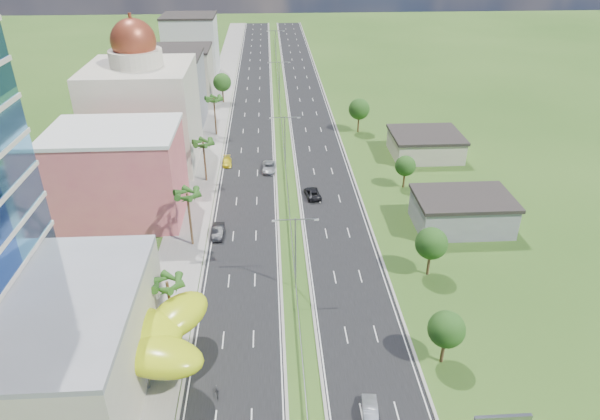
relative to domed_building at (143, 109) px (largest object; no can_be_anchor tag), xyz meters
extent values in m
plane|color=#2D5119|center=(28.00, -55.00, -11.35)|extent=(500.00, 500.00, 0.00)
cube|color=black|center=(20.50, 35.00, -11.33)|extent=(11.00, 260.00, 0.04)
cube|color=black|center=(35.50, 35.00, -11.33)|extent=(11.00, 260.00, 0.04)
cube|color=gray|center=(11.00, 35.00, -11.29)|extent=(7.00, 260.00, 0.12)
cube|color=gray|center=(28.00, 17.00, -10.73)|extent=(0.08, 216.00, 0.28)
cube|color=gray|center=(28.00, 119.00, -11.00)|extent=(0.10, 0.12, 0.70)
cylinder|color=gray|center=(28.00, -45.00, -5.85)|extent=(0.20, 0.20, 11.00)
cube|color=gray|center=(26.56, -45.00, -0.55)|extent=(2.88, 0.12, 0.12)
cube|color=gray|center=(29.44, -45.00, -0.55)|extent=(2.88, 0.12, 0.12)
cube|color=silver|center=(25.28, -45.00, -0.65)|extent=(0.60, 0.25, 0.18)
cube|color=silver|center=(30.72, -45.00, -0.65)|extent=(0.60, 0.25, 0.18)
cylinder|color=gray|center=(28.00, -5.00, -5.85)|extent=(0.20, 0.20, 11.00)
cube|color=gray|center=(26.56, -5.00, -0.55)|extent=(2.88, 0.12, 0.12)
cube|color=gray|center=(29.44, -5.00, -0.55)|extent=(2.88, 0.12, 0.12)
cube|color=silver|center=(25.28, -5.00, -0.65)|extent=(0.60, 0.25, 0.18)
cube|color=silver|center=(30.72, -5.00, -0.65)|extent=(0.60, 0.25, 0.18)
cylinder|color=gray|center=(28.00, 40.00, -5.85)|extent=(0.20, 0.20, 11.00)
cube|color=gray|center=(26.56, 40.00, -0.55)|extent=(2.88, 0.12, 0.12)
cube|color=gray|center=(29.44, 40.00, -0.55)|extent=(2.88, 0.12, 0.12)
cube|color=silver|center=(25.28, 40.00, -0.65)|extent=(0.60, 0.25, 0.18)
cube|color=silver|center=(30.72, 40.00, -0.65)|extent=(0.60, 0.25, 0.18)
cylinder|color=gray|center=(28.00, 85.00, -5.85)|extent=(0.20, 0.20, 11.00)
cube|color=gray|center=(26.56, 85.00, -0.55)|extent=(2.88, 0.12, 0.12)
cube|color=gray|center=(29.44, 85.00, -0.55)|extent=(2.88, 0.12, 0.12)
cube|color=silver|center=(25.28, 85.00, -0.65)|extent=(0.60, 0.25, 0.18)
cube|color=silver|center=(30.72, 85.00, -0.65)|extent=(0.60, 0.25, 0.18)
cylinder|color=gray|center=(4.00, -57.00, -9.35)|extent=(0.50, 0.50, 4.00)
cylinder|color=gray|center=(11.00, -62.00, -9.35)|extent=(0.50, 0.50, 4.00)
cylinder|color=gray|center=(7.00, -65.00, -9.35)|extent=(0.50, 0.50, 4.00)
cylinder|color=gray|center=(13.00, -57.00, -9.35)|extent=(0.50, 0.50, 4.00)
cube|color=#D05564|center=(0.00, -23.00, -3.85)|extent=(20.00, 15.00, 15.00)
cube|color=beige|center=(0.00, 0.00, -1.35)|extent=(20.00, 20.00, 20.00)
cylinder|color=beige|center=(0.00, 0.00, 10.15)|extent=(10.00, 10.00, 3.00)
sphere|color=brown|center=(0.00, 0.00, 13.15)|extent=(8.40, 8.40, 8.40)
cube|color=gray|center=(1.00, 25.00, -3.35)|extent=(16.00, 15.00, 16.00)
cube|color=#B5AD95|center=(1.00, 47.00, -4.85)|extent=(16.00, 15.00, 13.00)
cube|color=silver|center=(1.00, 70.00, -2.35)|extent=(16.00, 15.00, 18.00)
cube|color=gray|center=(56.00, -30.00, -8.85)|extent=(15.00, 10.00, 5.00)
cube|color=#B5AD95|center=(58.00, 0.00, -9.15)|extent=(14.00, 12.00, 4.40)
cylinder|color=#47301C|center=(12.50, -53.00, -7.60)|extent=(0.36, 0.36, 7.50)
cylinder|color=#47301C|center=(12.50, -33.00, -6.85)|extent=(0.36, 0.36, 9.00)
cylinder|color=#47301C|center=(12.50, -10.00, -7.35)|extent=(0.36, 0.36, 8.00)
cylinder|color=#47301C|center=(12.50, 15.00, -6.95)|extent=(0.36, 0.36, 8.80)
cylinder|color=#47301C|center=(12.50, 40.00, -8.90)|extent=(0.40, 0.40, 4.90)
sphere|color=#27541A|center=(12.50, 40.00, -5.75)|extent=(4.90, 4.90, 4.90)
cylinder|color=#47301C|center=(44.00, -60.00, -9.25)|extent=(0.40, 0.40, 4.20)
sphere|color=#27541A|center=(44.00, -60.00, -6.55)|extent=(4.20, 4.20, 4.20)
cylinder|color=#47301C|center=(47.00, -43.00, -9.08)|extent=(0.40, 0.40, 4.55)
sphere|color=#27541A|center=(47.00, -43.00, -6.15)|extent=(4.55, 4.55, 4.55)
cylinder|color=#47301C|center=(50.00, -15.00, -9.43)|extent=(0.40, 0.40, 3.85)
sphere|color=#27541A|center=(50.00, -15.00, -6.95)|extent=(3.85, 3.85, 3.85)
cylinder|color=#47301C|center=(46.00, 15.00, -8.90)|extent=(0.40, 0.40, 4.90)
sphere|color=#27541A|center=(46.00, 15.00, -5.75)|extent=(4.90, 4.90, 4.90)
imported|color=black|center=(16.34, -30.66, -10.51)|extent=(1.79, 4.93, 1.61)
imported|color=#999CA0|center=(24.67, -6.06, -10.54)|extent=(2.77, 5.68, 1.55)
imported|color=yellow|center=(16.03, -2.54, -10.66)|extent=(2.11, 4.60, 1.30)
imported|color=#A2A4A9|center=(34.45, -67.03, -10.60)|extent=(1.98, 4.47, 1.43)
imported|color=black|center=(32.49, -18.00, -10.57)|extent=(3.15, 5.63, 1.49)
imported|color=black|center=(18.61, -63.40, -10.73)|extent=(0.85, 1.91, 1.18)
camera|label=1|loc=(25.05, -104.50, 33.60)|focal=32.00mm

